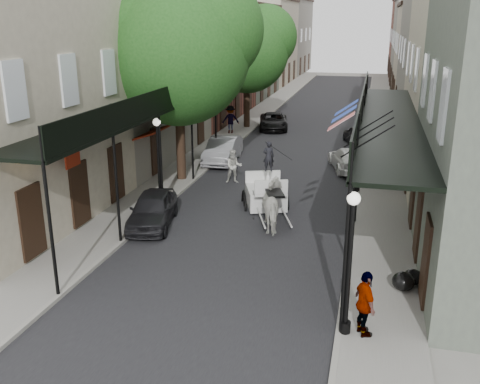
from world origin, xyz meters
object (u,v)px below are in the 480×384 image
Objects in this scene: lamppost_left at (159,161)px; car_left_far at (273,121)px; lamppost_right_near at (349,262)px; pedestrian_sidewalk_right at (365,304)px; car_right_near at (349,159)px; carriage at (265,178)px; pedestrian_sidewalk_left at (230,119)px; tree_far at (252,46)px; lamppost_right_far at (367,120)px; pedestrian_walking at (234,166)px; car_left_mid at (223,150)px; horse at (275,206)px; tree_near at (187,46)px; car_left_near at (153,209)px; car_right_far at (359,135)px.

car_left_far is (1.50, 18.00, -1.46)m from lamppost_left.
pedestrian_sidewalk_right is at bearing 0.00° from lamppost_right_near.
lamppost_right_near is 0.90× the size of car_right_near.
pedestrian_sidewalk_left is at bearing 90.93° from carriage.
lamppost_left is at bearing -105.96° from car_left_far.
tree_far reaches higher than carriage.
lamppost_right_near is 1.00× the size of lamppost_right_far.
lamppost_right_far is 1.96× the size of pedestrian_sidewalk_left.
lamppost_right_near is 1.96× the size of pedestrian_sidewalk_left.
pedestrian_walking reaches higher than car_left_mid.
lamppost_right_far is at bearing -122.77° from horse.
lamppost_right_near is 2.25× the size of pedestrian_walking.
car_left_mid is at bearing -82.82° from horse.
car_left_near is at bearing -84.48° from tree_near.
tree_near is 2.25× the size of car_left_mid.
lamppost_right_near is 1.00× the size of lamppost_left.
car_left_near reaches higher than car_right_near.
pedestrian_sidewalk_left is at bearing -108.50° from tree_far.
pedestrian_sidewalk_left reaches higher than pedestrian_walking.
lamppost_left reaches higher than carriage.
car_left_far is at bearing 85.24° from lamppost_left.
carriage is at bearing 19.57° from lamppost_left.
car_right_near is at bearing -53.32° from tree_far.
carriage is (-4.01, 9.49, -0.87)m from lamppost_right_near.
carriage is (4.34, -16.69, -4.66)m from tree_far.
car_right_near is (-0.76, 16.00, -1.45)m from lamppost_right_near.
carriage is at bearing -63.43° from car_left_mid.
lamppost_left is at bearing 92.68° from car_left_near.
pedestrian_sidewalk_right is at bearing 78.25° from car_right_far.
pedestrian_sidewalk_left is 0.44× the size of car_left_far.
pedestrian_sidewalk_left is (-5.25, 13.96, -0.11)m from carriage.
carriage is 3.51m from pedestrian_walking.
pedestrian_sidewalk_right is 10.12m from car_left_near.
car_right_far is (8.76, -1.03, -0.45)m from pedestrian_sidewalk_left.
tree_near is 15.11m from car_left_far.
lamppost_left and lamppost_right_far have the same top height.
lamppost_right_near is at bearing -55.73° from tree_near.
car_left_near is (-3.69, -3.49, -0.52)m from carriage.
pedestrian_walking is (-3.04, 5.45, -0.08)m from horse.
horse reaches higher than car_right_far.
lamppost_left reaches higher than pedestrian_walking.
tree_far is at bearing 80.48° from car_left_near.
car_left_near is 12.17m from car_right_near.
tree_far is 2.84× the size of carriage.
car_right_near is (6.94, 10.00, -0.05)m from car_left_near.
tree_near is 3.18× the size of carriage.
carriage is (4.29, -2.69, -5.31)m from tree_near.
lamppost_right_far is 2.25× the size of pedestrian_walking.
tree_far is 4.02× the size of horse.
horse is at bearing 86.51° from pedestrian_sidewalk_left.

